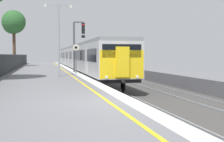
{
  "coord_description": "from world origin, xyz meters",
  "views": [
    {
      "loc": [
        -2.5,
        -9.71,
        1.58
      ],
      "look_at": [
        1.47,
        7.17,
        0.64
      ],
      "focal_mm": 47.59,
      "sensor_mm": 36.0,
      "label": 1
    }
  ],
  "objects": [
    {
      "name": "commuter_train_at_platform",
      "position": [
        2.1,
        27.9,
        1.27
      ],
      "size": [
        2.83,
        41.81,
        3.81
      ],
      "color": "#B7B7BC",
      "rests_on": "ground"
    },
    {
      "name": "speed_limit_sign",
      "position": [
        0.25,
        15.22,
        1.6
      ],
      "size": [
        0.59,
        0.08,
        2.5
      ],
      "color": "#59595B",
      "rests_on": "ground"
    },
    {
      "name": "background_tree_left",
      "position": [
        -6.4,
        33.92,
        6.0
      ],
      "size": [
        3.26,
        3.26,
        7.81
      ],
      "color": "#473323",
      "rests_on": "ground"
    },
    {
      "name": "platform_lamp_mid",
      "position": [
        -1.34,
        12.05,
        3.13
      ],
      "size": [
        2.0,
        0.2,
        5.26
      ],
      "color": "#93999E",
      "rests_on": "ground"
    },
    {
      "name": "signal_gantry",
      "position": [
        0.64,
        17.65,
        2.91
      ],
      "size": [
        1.1,
        0.24,
        4.65
      ],
      "color": "#47474C",
      "rests_on": "ground"
    },
    {
      "name": "ground",
      "position": [
        2.64,
        0.0,
        -0.61
      ],
      "size": [
        17.4,
        110.0,
        1.21
      ],
      "color": "slate"
    }
  ]
}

